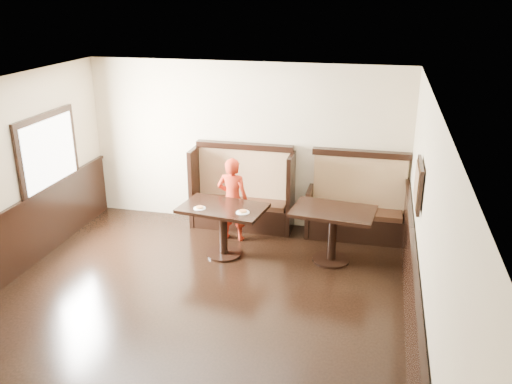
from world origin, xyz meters
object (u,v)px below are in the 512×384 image
(table_neighbor, at_px, (333,223))
(child, at_px, (233,199))
(table_main, at_px, (223,218))
(booth_main, at_px, (243,197))
(booth_neighbor, at_px, (357,209))

(table_neighbor, bearing_deg, child, 172.37)
(child, bearing_deg, table_neighbor, 167.90)
(table_main, height_order, child, child)
(booth_main, distance_m, child, 0.60)
(booth_main, height_order, child, booth_main)
(table_main, xyz_separation_m, child, (-0.01, 0.60, 0.08))
(table_main, bearing_deg, table_neighbor, 14.30)
(booth_main, distance_m, booth_neighbor, 1.95)
(booth_main, xyz_separation_m, table_main, (-0.01, -1.17, 0.09))
(booth_neighbor, distance_m, child, 2.07)
(table_neighbor, bearing_deg, booth_neighbor, 78.88)
(table_main, height_order, table_neighbor, table_neighbor)
(booth_main, relative_size, table_main, 1.28)
(booth_neighbor, relative_size, child, 1.18)
(child, bearing_deg, booth_neighbor, -161.88)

